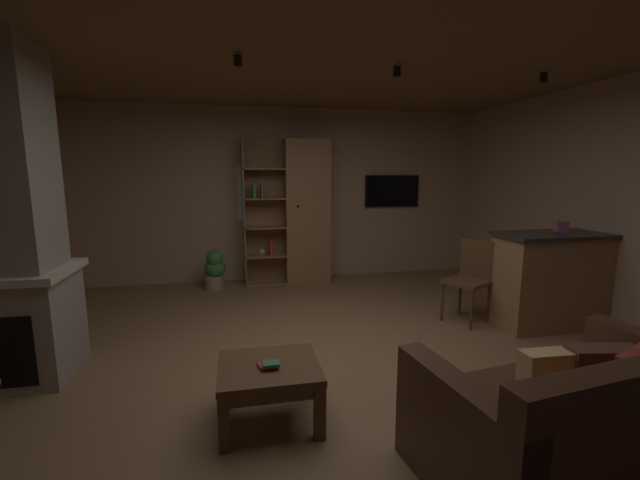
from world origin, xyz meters
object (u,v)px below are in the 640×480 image
(dining_chair, at_px, (471,275))
(wall_mounted_tv, at_px, (392,191))
(table_book_1, at_px, (271,364))
(leather_couch, at_px, (578,425))
(bookshelf_cabinet, at_px, (301,213))
(kitchen_bar_counter, at_px, (559,279))
(tissue_box, at_px, (561,227))
(table_book_0, at_px, (267,365))
(coffee_table, at_px, (269,376))
(potted_floor_plant, at_px, (215,269))
(stone_fireplace, at_px, (0,234))

(dining_chair, xyz_separation_m, wall_mounted_tv, (-0.06, 2.29, 0.84))
(table_book_1, bearing_deg, leather_couch, -26.19)
(bookshelf_cabinet, bearing_deg, kitchen_bar_counter, -44.61)
(kitchen_bar_counter, bearing_deg, wall_mounted_tv, 109.20)
(tissue_box, relative_size, table_book_0, 1.08)
(coffee_table, xyz_separation_m, potted_floor_plant, (-0.51, 3.39, -0.03))
(coffee_table, bearing_deg, kitchen_bar_counter, 19.34)
(tissue_box, height_order, potted_floor_plant, tissue_box)
(dining_chair, xyz_separation_m, potted_floor_plant, (-2.90, 1.91, -0.24))
(stone_fireplace, height_order, potted_floor_plant, stone_fireplace)
(coffee_table, bearing_deg, dining_chair, 31.66)
(tissue_box, relative_size, potted_floor_plant, 0.21)
(kitchen_bar_counter, bearing_deg, tissue_box, 65.10)
(leather_couch, bearing_deg, potted_floor_plant, 116.65)
(bookshelf_cabinet, relative_size, coffee_table, 3.22)
(coffee_table, xyz_separation_m, table_book_0, (-0.02, -0.03, 0.10))
(stone_fireplace, xyz_separation_m, potted_floor_plant, (1.48, 2.36, -0.90))
(leather_couch, distance_m, coffee_table, 1.83)
(kitchen_bar_counter, bearing_deg, table_book_1, -159.70)
(table_book_0, distance_m, dining_chair, 2.84)
(coffee_table, xyz_separation_m, wall_mounted_tv, (2.33, 3.76, 1.05))
(kitchen_bar_counter, distance_m, table_book_0, 3.46)
(potted_floor_plant, bearing_deg, wall_mounted_tv, 7.56)
(tissue_box, distance_m, potted_floor_plant, 4.44)
(table_book_0, bearing_deg, kitchen_bar_counter, 19.76)
(leather_couch, bearing_deg, kitchen_bar_counter, 50.72)
(coffee_table, bearing_deg, table_book_1, -81.22)
(table_book_0, xyz_separation_m, dining_chair, (2.41, 1.51, 0.11))
(table_book_0, xyz_separation_m, table_book_1, (0.03, -0.03, 0.02))
(table_book_0, bearing_deg, dining_chair, 32.04)
(stone_fireplace, xyz_separation_m, dining_chair, (4.38, 0.45, -0.66))
(stone_fireplace, distance_m, kitchen_bar_counter, 5.28)
(coffee_table, distance_m, table_book_1, 0.13)
(kitchen_bar_counter, height_order, potted_floor_plant, kitchen_bar_counter)
(wall_mounted_tv, bearing_deg, leather_couch, -98.76)
(tissue_box, height_order, dining_chair, tissue_box)
(table_book_1, xyz_separation_m, potted_floor_plant, (-0.52, 3.45, -0.15))
(table_book_1, bearing_deg, wall_mounted_tv, 58.76)
(kitchen_bar_counter, relative_size, coffee_table, 2.11)
(stone_fireplace, height_order, tissue_box, stone_fireplace)
(dining_chair, bearing_deg, table_book_0, -147.96)
(tissue_box, xyz_separation_m, wall_mounted_tv, (-0.95, 2.55, 0.28))
(stone_fireplace, bearing_deg, potted_floor_plant, 57.89)
(table_book_0, bearing_deg, tissue_box, 20.77)
(leather_couch, height_order, table_book_1, leather_couch)
(table_book_0, distance_m, wall_mounted_tv, 4.56)
(kitchen_bar_counter, relative_size, wall_mounted_tv, 1.55)
(kitchen_bar_counter, xyz_separation_m, dining_chair, (-0.85, 0.34, 0.01))
(table_book_0, xyz_separation_m, wall_mounted_tv, (2.34, 3.80, 0.95))
(stone_fireplace, height_order, table_book_1, stone_fireplace)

